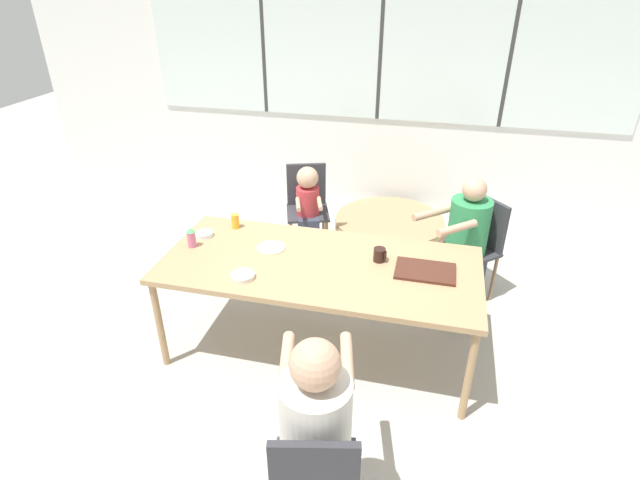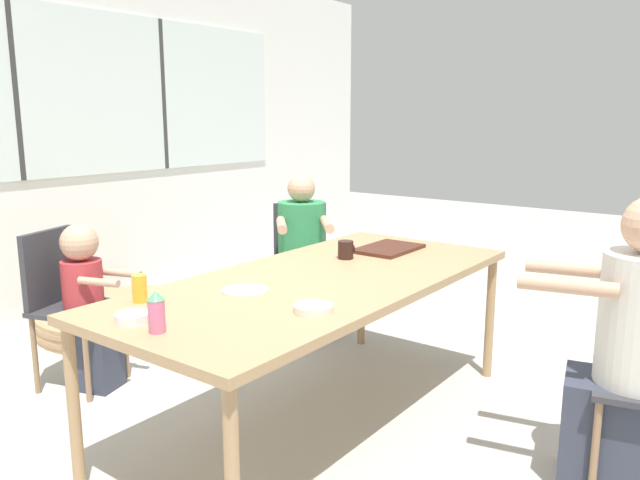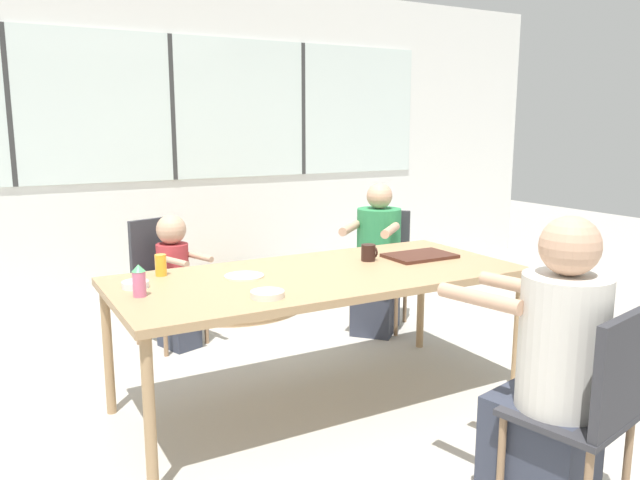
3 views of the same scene
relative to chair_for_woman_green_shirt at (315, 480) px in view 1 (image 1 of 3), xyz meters
name	(u,v)px [view 1 (image 1 of 3)]	position (x,y,z in m)	size (l,w,h in m)	color
ground_plane	(320,346)	(-0.34, 1.47, -0.53)	(16.00, 16.00, 0.00)	#B2ADA3
wall_back_with_windows	(379,83)	(-0.34, 4.19, 0.89)	(8.40, 0.08, 2.80)	silver
dining_table	(320,269)	(-0.34, 1.47, 0.17)	(2.19, 0.98, 0.75)	tan
chair_for_woman_green_shirt	(315,480)	(0.00, 0.00, 0.00)	(0.48, 0.48, 0.88)	#333338
chair_for_man_blue_shirt	(478,240)	(0.78, 2.48, 0.00)	(0.57, 0.57, 0.88)	#333338
chair_for_toddler	(307,201)	(-0.82, 2.90, 0.00)	(0.51, 0.51, 0.88)	#333338
person_woman_green_shirt	(316,447)	(-0.04, 0.16, 0.02)	(0.45, 0.65, 1.21)	#333847
person_man_blue_shirt	(462,248)	(0.65, 2.37, -0.04)	(0.65, 0.64, 1.11)	#333847
person_toddler	(308,216)	(-0.77, 2.75, -0.08)	(0.33, 0.44, 0.93)	#333847
food_tray_dark	(425,271)	(0.38, 1.52, 0.23)	(0.40, 0.27, 0.02)	#472319
coffee_mug	(380,255)	(0.06, 1.59, 0.27)	(0.09, 0.08, 0.10)	black
sippy_cup	(191,237)	(-1.30, 1.47, 0.30)	(0.06, 0.06, 0.15)	#CC668C
juice_glass	(235,221)	(-1.10, 1.82, 0.28)	(0.06, 0.06, 0.11)	gold
bowl_white_shallow	(204,234)	(-1.28, 1.63, 0.24)	(0.13, 0.13, 0.03)	silver
bowl_cereal	(243,276)	(-0.79, 1.16, 0.23)	(0.16, 0.16, 0.03)	silver
plate_tortillas	(271,248)	(-0.73, 1.58, 0.22)	(0.21, 0.21, 0.01)	beige
folded_table_stack	(389,225)	(-0.05, 3.47, -0.46)	(1.19, 1.19, 0.15)	tan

